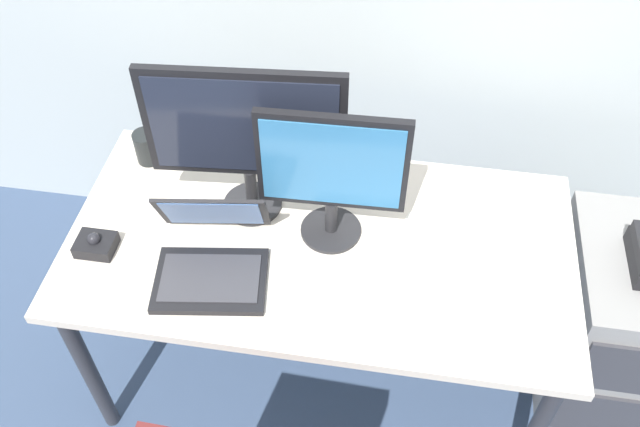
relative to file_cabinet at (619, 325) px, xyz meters
name	(u,v)px	position (x,y,z in m)	size (l,w,h in m)	color
ground_plane	(320,364)	(-0.99, -0.11, -0.34)	(8.00, 8.00, 0.00)	#374865
desk	(320,257)	(-0.99, -0.11, 0.30)	(1.49, 0.77, 0.72)	beige
file_cabinet	(619,325)	(0.00, 0.00, 0.00)	(0.42, 0.53, 0.68)	gray
monitor_main	(245,132)	(-1.21, 0.00, 0.68)	(0.56, 0.18, 0.50)	#262628
monitor_side	(332,171)	(-0.96, -0.07, 0.63)	(0.41, 0.18, 0.44)	#262628
keyboard	(373,293)	(-0.81, -0.28, 0.39)	(0.41, 0.14, 0.03)	silver
laptop	(212,255)	(-1.27, -0.25, 0.43)	(0.35, 0.36, 0.22)	black
trackball_mouse	(96,244)	(-1.62, -0.24, 0.40)	(0.11, 0.09, 0.07)	black
coffee_mug	(148,147)	(-1.59, 0.15, 0.43)	(0.09, 0.08, 0.11)	black
paper_notepad	(418,245)	(-0.70, -0.08, 0.38)	(0.15, 0.21, 0.01)	white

